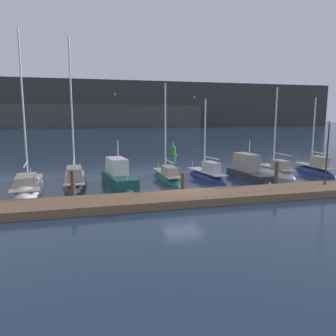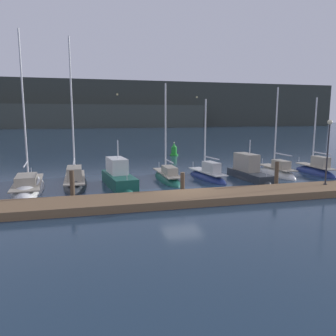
{
  "view_description": "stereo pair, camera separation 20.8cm",
  "coord_description": "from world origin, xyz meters",
  "px_view_note": "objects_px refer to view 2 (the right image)",
  "views": [
    {
      "loc": [
        -6.26,
        -19.7,
        5.06
      ],
      "look_at": [
        0.0,
        3.75,
        1.2
      ],
      "focal_mm": 35.0,
      "sensor_mm": 36.0,
      "label": 1
    },
    {
      "loc": [
        -6.06,
        -19.75,
        5.06
      ],
      "look_at": [
        0.0,
        3.75,
        1.2
      ],
      "focal_mm": 35.0,
      "sensor_mm": 36.0,
      "label": 2
    }
  ],
  "objects_px": {
    "sailboat_berth_2": "(28,187)",
    "sailboat_berth_5": "(167,179)",
    "sailboat_berth_3": "(75,183)",
    "sailboat_berth_6": "(208,177)",
    "motorboat_berth_7": "(249,174)",
    "sailboat_berth_8": "(277,174)",
    "channel_buoy": "(174,151)",
    "sailboat_berth_9": "(316,171)",
    "dock_lamppost": "(328,142)",
    "motorboat_berth_4": "(119,181)"
  },
  "relations": [
    {
      "from": "motorboat_berth_4",
      "to": "sailboat_berth_6",
      "type": "distance_m",
      "value": 7.35
    },
    {
      "from": "sailboat_berth_3",
      "to": "sailboat_berth_5",
      "type": "distance_m",
      "value": 7.08
    },
    {
      "from": "motorboat_berth_7",
      "to": "sailboat_berth_8",
      "type": "height_order",
      "value": "sailboat_berth_8"
    },
    {
      "from": "sailboat_berth_5",
      "to": "sailboat_berth_2",
      "type": "bearing_deg",
      "value": -176.68
    },
    {
      "from": "sailboat_berth_8",
      "to": "dock_lamppost",
      "type": "bearing_deg",
      "value": -92.29
    },
    {
      "from": "dock_lamppost",
      "to": "sailboat_berth_3",
      "type": "bearing_deg",
      "value": 158.99
    },
    {
      "from": "channel_buoy",
      "to": "dock_lamppost",
      "type": "distance_m",
      "value": 22.81
    },
    {
      "from": "sailboat_berth_6",
      "to": "motorboat_berth_7",
      "type": "height_order",
      "value": "sailboat_berth_6"
    },
    {
      "from": "sailboat_berth_3",
      "to": "motorboat_berth_7",
      "type": "bearing_deg",
      "value": -4.11
    },
    {
      "from": "channel_buoy",
      "to": "sailboat_berth_5",
      "type": "bearing_deg",
      "value": -107.37
    },
    {
      "from": "dock_lamppost",
      "to": "motorboat_berth_7",
      "type": "bearing_deg",
      "value": 117.95
    },
    {
      "from": "sailboat_berth_6",
      "to": "motorboat_berth_4",
      "type": "bearing_deg",
      "value": -172.8
    },
    {
      "from": "motorboat_berth_4",
      "to": "motorboat_berth_7",
      "type": "height_order",
      "value": "motorboat_berth_4"
    },
    {
      "from": "sailboat_berth_2",
      "to": "sailboat_berth_5",
      "type": "distance_m",
      "value": 10.27
    },
    {
      "from": "sailboat_berth_5",
      "to": "channel_buoy",
      "type": "height_order",
      "value": "sailboat_berth_5"
    },
    {
      "from": "sailboat_berth_9",
      "to": "sailboat_berth_8",
      "type": "bearing_deg",
      "value": 176.49
    },
    {
      "from": "motorboat_berth_4",
      "to": "channel_buoy",
      "type": "relative_size",
      "value": 3.29
    },
    {
      "from": "sailboat_berth_9",
      "to": "sailboat_berth_2",
      "type": "bearing_deg",
      "value": -179.58
    },
    {
      "from": "dock_lamppost",
      "to": "motorboat_berth_4",
      "type": "bearing_deg",
      "value": 159.05
    },
    {
      "from": "motorboat_berth_7",
      "to": "sailboat_berth_8",
      "type": "xyz_separation_m",
      "value": [
        3.1,
        0.8,
        -0.19
      ]
    },
    {
      "from": "sailboat_berth_2",
      "to": "sailboat_berth_8",
      "type": "distance_m",
      "value": 19.99
    },
    {
      "from": "sailboat_berth_5",
      "to": "motorboat_berth_7",
      "type": "distance_m",
      "value": 6.71
    },
    {
      "from": "dock_lamppost",
      "to": "sailboat_berth_8",
      "type": "bearing_deg",
      "value": 87.71
    },
    {
      "from": "channel_buoy",
      "to": "dock_lamppost",
      "type": "relative_size",
      "value": 0.4
    },
    {
      "from": "motorboat_berth_4",
      "to": "sailboat_berth_8",
      "type": "xyz_separation_m",
      "value": [
        13.71,
        1.02,
        -0.2
      ]
    },
    {
      "from": "sailboat_berth_6",
      "to": "dock_lamppost",
      "type": "xyz_separation_m",
      "value": [
        6.17,
        -6.08,
        3.16
      ]
    },
    {
      "from": "motorboat_berth_7",
      "to": "channel_buoy",
      "type": "height_order",
      "value": "motorboat_berth_7"
    },
    {
      "from": "motorboat_berth_4",
      "to": "channel_buoy",
      "type": "distance_m",
      "value": 19.24
    },
    {
      "from": "sailboat_berth_2",
      "to": "motorboat_berth_7",
      "type": "bearing_deg",
      "value": -1.35
    },
    {
      "from": "sailboat_berth_2",
      "to": "sailboat_berth_5",
      "type": "xyz_separation_m",
      "value": [
        10.26,
        0.59,
        0.02
      ]
    },
    {
      "from": "motorboat_berth_7",
      "to": "channel_buoy",
      "type": "distance_m",
      "value": 16.9
    },
    {
      "from": "sailboat_berth_6",
      "to": "sailboat_berth_8",
      "type": "bearing_deg",
      "value": 0.92
    },
    {
      "from": "channel_buoy",
      "to": "dock_lamppost",
      "type": "bearing_deg",
      "value": -78.45
    },
    {
      "from": "sailboat_berth_6",
      "to": "channel_buoy",
      "type": "distance_m",
      "value": 16.21
    },
    {
      "from": "motorboat_berth_7",
      "to": "dock_lamppost",
      "type": "distance_m",
      "value": 6.79
    },
    {
      "from": "sailboat_berth_2",
      "to": "motorboat_berth_7",
      "type": "distance_m",
      "value": 16.9
    },
    {
      "from": "sailboat_berth_8",
      "to": "channel_buoy",
      "type": "bearing_deg",
      "value": 106.63
    },
    {
      "from": "sailboat_berth_2",
      "to": "dock_lamppost",
      "type": "height_order",
      "value": "sailboat_berth_2"
    },
    {
      "from": "sailboat_berth_2",
      "to": "sailboat_berth_5",
      "type": "height_order",
      "value": "sailboat_berth_2"
    },
    {
      "from": "sailboat_berth_6",
      "to": "motorboat_berth_7",
      "type": "bearing_deg",
      "value": -11.89
    },
    {
      "from": "sailboat_berth_3",
      "to": "sailboat_berth_9",
      "type": "xyz_separation_m",
      "value": [
        20.55,
        -0.41,
        0.05
      ]
    },
    {
      "from": "sailboat_berth_8",
      "to": "channel_buoy",
      "type": "distance_m",
      "value": 16.72
    },
    {
      "from": "sailboat_berth_9",
      "to": "sailboat_berth_5",
      "type": "bearing_deg",
      "value": 178.22
    },
    {
      "from": "sailboat_berth_6",
      "to": "sailboat_berth_9",
      "type": "height_order",
      "value": "sailboat_berth_9"
    },
    {
      "from": "sailboat_berth_6",
      "to": "motorboat_berth_7",
      "type": "xyz_separation_m",
      "value": [
        3.32,
        -0.7,
        0.15
      ]
    },
    {
      "from": "motorboat_berth_7",
      "to": "dock_lamppost",
      "type": "relative_size",
      "value": 1.27
    },
    {
      "from": "sailboat_berth_6",
      "to": "sailboat_berth_8",
      "type": "xyz_separation_m",
      "value": [
        6.42,
        0.1,
        -0.04
      ]
    },
    {
      "from": "sailboat_berth_3",
      "to": "sailboat_berth_6",
      "type": "relative_size",
      "value": 1.65
    },
    {
      "from": "motorboat_berth_7",
      "to": "sailboat_berth_9",
      "type": "xyz_separation_m",
      "value": [
        6.84,
        0.57,
        -0.14
      ]
    },
    {
      "from": "sailboat_berth_8",
      "to": "channel_buoy",
      "type": "relative_size",
      "value": 4.65
    }
  ]
}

